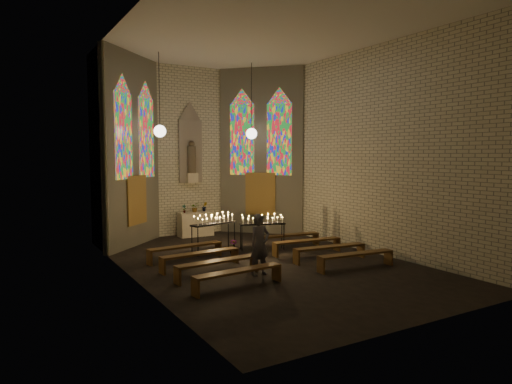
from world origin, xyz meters
The scene contains 18 objects.
floor centered at (0.00, 0.00, 0.00)m, with size 12.00×12.00×0.00m, color black.
room centered at (0.00, 3.37, 3.72)m, with size 8.22×12.43×7.00m.
altar centered at (0.00, 5.45, 0.50)m, with size 1.40×0.60×1.00m, color beige.
flower_vase_left centered at (-0.51, 5.41, 1.17)m, with size 0.18×0.12×0.33m, color #4C723F.
flower_vase_center centered at (-0.02, 5.45, 1.20)m, with size 0.35×0.31×0.39m, color #4C723F.
flower_vase_right centered at (0.43, 5.50, 1.20)m, with size 0.22×0.17×0.39m, color #4C723F.
aisle_flower_pot centered at (-0.22, 1.65, 0.24)m, with size 0.26×0.26×0.47m, color #4C723F.
votive_stand_left centered at (-0.69, 2.17, 1.10)m, with size 1.79×0.85×1.28m.
votive_stand_right centered at (1.00, 1.75, 1.01)m, with size 1.64×0.88×1.18m.
pew_left_0 centered at (-1.96, 1.59, 0.39)m, with size 2.51×0.58×0.48m.
pew_right_0 centered at (1.96, 1.59, 0.39)m, with size 2.51×0.58×0.48m.
pew_left_1 centered at (-1.96, 0.39, 0.39)m, with size 2.51×0.58×0.48m.
pew_right_1 centered at (1.96, 0.39, 0.39)m, with size 2.51×0.58×0.48m.
pew_left_2 centered at (-1.96, -0.81, 0.39)m, with size 2.51×0.58×0.48m.
pew_right_2 centered at (1.96, -0.81, 0.39)m, with size 2.51×0.58×0.48m.
pew_left_3 centered at (-1.96, -2.01, 0.39)m, with size 2.51×0.58×0.48m.
pew_right_3 centered at (1.96, -2.01, 0.39)m, with size 2.51×0.58×0.48m.
visitor centered at (-0.82, -1.14, 0.86)m, with size 0.62×0.41×1.71m, color #54525E.
Camera 1 is at (-7.21, -11.93, 3.35)m, focal length 32.00 mm.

